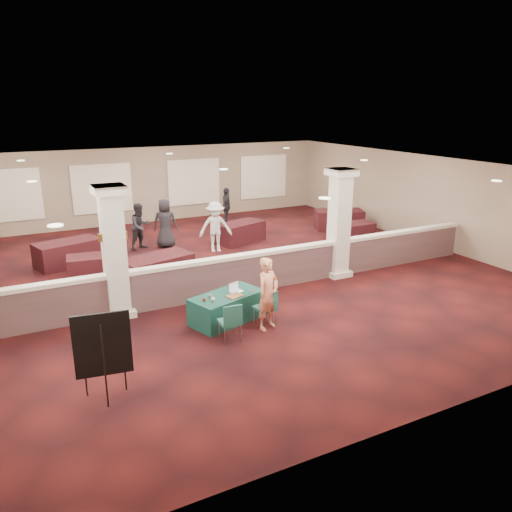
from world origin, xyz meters
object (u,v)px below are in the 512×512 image
near_table (227,308)px  attendee_c (226,207)px  conf_chair_side (231,319)px  easel_board (102,346)px  attendee_a (140,226)px  woman (268,294)px  attendee_d (165,223)px  far_table_front_center (157,270)px  far_table_back_right (339,219)px  conf_chair_main (267,306)px  far_table_front_right (351,232)px  attendee_b (215,227)px  far_table_back_center (240,232)px  far_table_front_left (98,266)px  far_table_back_left (68,253)px

near_table → attendee_c: bearing=48.4°
conf_chair_side → easel_board: 3.07m
easel_board → attendee_a: 9.54m
woman → attendee_d: 7.62m
attendee_c → attendee_d: size_ratio=0.90×
far_table_front_center → far_table_back_right: far_table_front_center is taller
conf_chair_main → far_table_back_right: 9.91m
woman → far_table_front_right: woman is taller
attendee_c → attendee_d: bearing=155.6°
attendee_b → conf_chair_side: bearing=-97.0°
attendee_a → far_table_back_center: bearing=-33.4°
far_table_back_right → far_table_front_left: bearing=-170.7°
far_table_back_center → far_table_back_left: bearing=180.0°
easel_board → far_table_back_center: (6.49, 8.26, -0.67)m
far_table_back_right → near_table: bearing=-141.4°
near_table → easel_board: 3.88m
conf_chair_side → attendee_d: bearing=86.6°
near_table → attendee_d: (0.63, 6.81, 0.55)m
attendee_a → attendee_c: bearing=3.7°
far_table_back_left → attendee_d: 3.50m
conf_chair_side → attendee_c: bearing=70.4°
far_table_front_center → far_table_back_left: far_table_front_center is taller
attendee_d → easel_board: bearing=93.0°
attendee_a → far_table_front_center: bearing=-118.2°
attendee_b → attendee_d: bearing=149.3°
far_table_back_center → easel_board: bearing=-128.2°
conf_chair_side → easel_board: size_ratio=0.54×
woman → far_table_back_left: (-3.45, 7.00, -0.45)m
conf_chair_main → attendee_b: (1.32, 6.22, 0.35)m
attendee_b → attendee_c: bearing=73.5°
far_table_back_left → attendee_d: bearing=10.2°
easel_board → conf_chair_side: bearing=28.2°
conf_chair_side → far_table_front_left: conf_chair_side is taller
attendee_a → attendee_d: bearing=-33.0°
conf_chair_side → far_table_front_left: 5.90m
woman → attendee_b: 6.44m
woman → attendee_b: attendee_b is taller
easel_board → attendee_a: size_ratio=1.00×
near_table → easel_board: bearing=-165.1°
far_table_front_right → far_table_back_left: 9.99m
far_table_front_right → attendee_d: 6.87m
easel_board → attendee_b: attendee_b is taller
woman → far_table_front_right: (6.39, 5.23, -0.51)m
woman → attendee_d: (-0.04, 7.62, 0.04)m
far_table_back_right → attendee_c: (-3.87, 2.66, 0.41)m
far_table_front_left → far_table_back_left: 1.75m
attendee_c → attendee_d: (-3.28, -2.05, 0.09)m
attendee_a → far_table_front_right: bearing=-40.0°
far_table_back_center → attendee_c: attendee_c is taller
near_table → conf_chair_main: 1.02m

